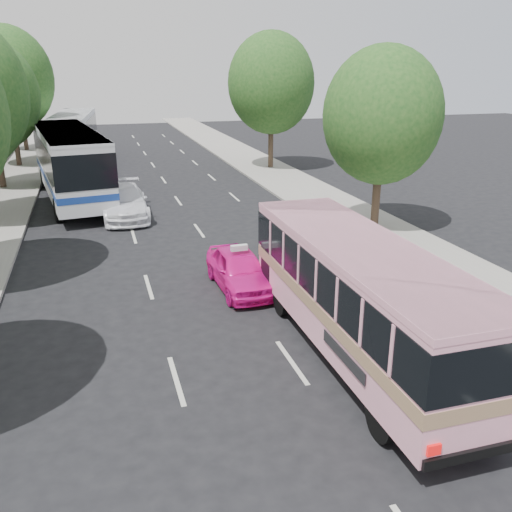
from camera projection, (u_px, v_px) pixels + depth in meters
name	position (u px, v px, depth m)	size (l,w,h in m)	color
ground	(233.00, 332.00, 15.11)	(120.00, 120.00, 0.00)	black
sidewalk_left	(1.00, 195.00, 30.83)	(4.00, 90.00, 0.15)	#9E998E
sidewalk_right	(282.00, 178.00, 35.47)	(4.00, 90.00, 0.12)	#9E998E
tree_left_e	(8.00, 75.00, 37.73)	(6.30, 6.30, 9.82)	#38281E
tree_left_f	(18.00, 79.00, 45.05)	(5.88, 5.88, 9.16)	#38281E
tree_right_near	(385.00, 111.00, 22.94)	(5.10, 5.10, 7.95)	#38281E
tree_right_far	(273.00, 80.00, 37.17)	(6.00, 6.00, 9.35)	#38281E
pink_bus	(360.00, 287.00, 13.32)	(2.42, 9.40, 3.00)	#FFA4BE
pink_taxi	(239.00, 269.00, 17.87)	(1.58, 3.92, 1.34)	#F8159B
white_pickup	(125.00, 202.00, 26.37)	(2.13, 5.23, 1.52)	white
tour_coach_front	(69.00, 158.00, 29.30)	(4.45, 12.97, 3.81)	silver
tour_coach_rear	(74.00, 132.00, 42.23)	(3.65, 12.07, 3.56)	white
taxi_roof_sign	(239.00, 248.00, 17.61)	(0.55, 0.18, 0.18)	silver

